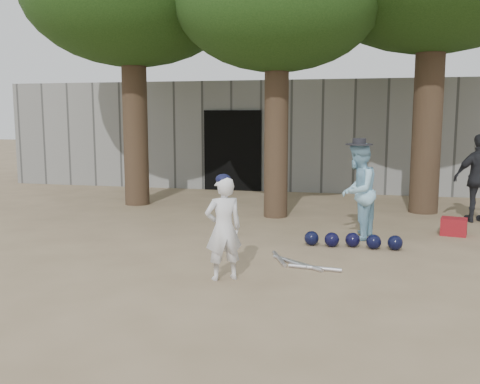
% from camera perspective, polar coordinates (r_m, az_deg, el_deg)
% --- Properties ---
extents(ground, '(70.00, 70.00, 0.00)m').
position_cam_1_polar(ground, '(7.17, -6.57, -8.49)').
color(ground, '#937C5E').
rests_on(ground, ground).
extents(boy_player, '(0.57, 0.51, 1.30)m').
position_cam_1_polar(boy_player, '(6.67, -1.77, -3.93)').
color(boy_player, white).
rests_on(boy_player, ground).
extents(spectator_blue, '(0.81, 0.92, 1.61)m').
position_cam_1_polar(spectator_blue, '(9.06, 12.44, 0.08)').
color(spectator_blue, '#98CFEB').
rests_on(spectator_blue, ground).
extents(spectator_dark, '(1.07, 0.63, 1.71)m').
position_cam_1_polar(spectator_dark, '(11.28, 24.23, 1.35)').
color(spectator_dark, black).
rests_on(spectator_dark, ground).
extents(red_bag, '(0.48, 0.40, 0.30)m').
position_cam_1_polar(red_bag, '(9.95, 21.84, -3.45)').
color(red_bag, maroon).
rests_on(red_bag, ground).
extents(back_building, '(16.00, 5.24, 3.00)m').
position_cam_1_polar(back_building, '(16.97, 5.23, 6.24)').
color(back_building, gray).
rests_on(back_building, ground).
extents(helmet_row, '(1.51, 0.29, 0.23)m').
position_cam_1_polar(helmet_row, '(8.56, 11.92, -5.08)').
color(helmet_row, black).
rests_on(helmet_row, ground).
extents(bat_pile, '(1.06, 0.83, 0.06)m').
position_cam_1_polar(bat_pile, '(7.49, 6.05, -7.55)').
color(bat_pile, silver).
rests_on(bat_pile, ground).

